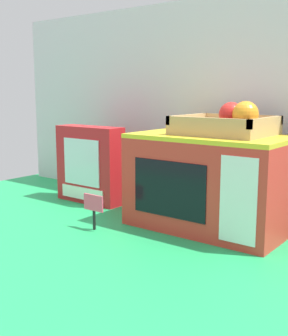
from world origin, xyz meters
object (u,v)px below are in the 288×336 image
toy_microwave (210,182)px  price_sign (94,207)px  food_groups_crate (228,125)px  cookie_set_box (90,165)px

toy_microwave → price_sign: 0.33m
toy_microwave → price_sign: (-0.24, -0.22, -0.07)m
toy_microwave → price_sign: toy_microwave is taller
food_groups_crate → cookie_set_box: 0.54m
cookie_set_box → toy_microwave: bearing=-0.3°
food_groups_crate → price_sign: 0.43m
cookie_set_box → price_sign: bearing=-43.8°
toy_microwave → food_groups_crate: 0.17m
toy_microwave → cookie_set_box: size_ratio=1.65×
cookie_set_box → price_sign: cookie_set_box is taller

